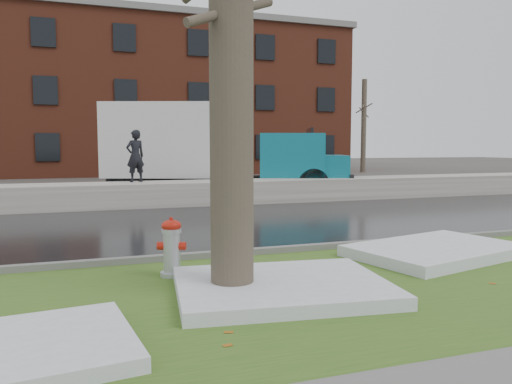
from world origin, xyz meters
name	(u,v)px	position (x,y,z in m)	size (l,w,h in m)	color
ground	(271,271)	(0.00, 0.00, 0.00)	(120.00, 120.00, 0.00)	#47423D
verge	(306,292)	(0.00, -1.25, 0.02)	(60.00, 4.50, 0.04)	#30531B
road	(204,225)	(0.00, 4.50, 0.01)	(60.00, 7.00, 0.03)	black
parking_lot	(156,193)	(0.00, 13.00, 0.01)	(60.00, 9.00, 0.03)	slate
curb	(251,253)	(0.00, 1.00, 0.07)	(60.00, 0.15, 0.14)	slate
snowbank	(174,194)	(0.00, 8.70, 0.38)	(60.00, 1.60, 0.75)	#B6AFA6
brick_building	(151,102)	(2.00, 30.00, 5.00)	(26.00, 12.00, 10.00)	maroon
bg_tree_center	(24,121)	(-6.00, 26.00, 3.33)	(1.40, 1.62, 6.50)	brown
bg_tree_right	(364,125)	(16.00, 24.00, 3.33)	(1.40, 1.62, 6.50)	brown
fire_hydrant	(172,245)	(-1.49, 0.03, 0.49)	(0.42, 0.39, 0.84)	#A6A9AE
tree	(231,18)	(-0.92, -1.06, 3.40)	(1.28, 1.46, 6.67)	brown
box_truck	(210,148)	(1.78, 11.20, 1.81)	(10.20, 5.16, 3.42)	black
worker	(135,156)	(-1.12, 9.04, 1.56)	(0.59, 0.39, 1.63)	black
snow_patch_near	(282,287)	(-0.33, -1.23, 0.12)	(2.60, 2.00, 0.16)	silver
snow_patch_far	(1,353)	(-3.35, -2.30, 0.11)	(2.20, 1.60, 0.14)	silver
snow_patch_side	(436,250)	(2.92, -0.10, 0.13)	(2.80, 1.80, 0.18)	silver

